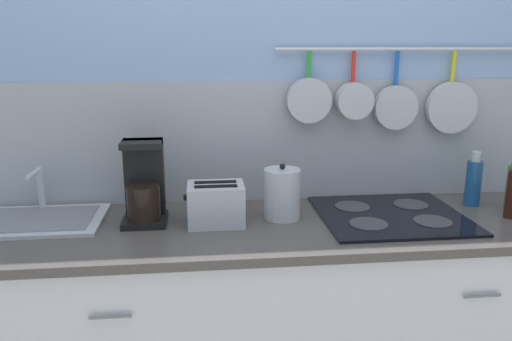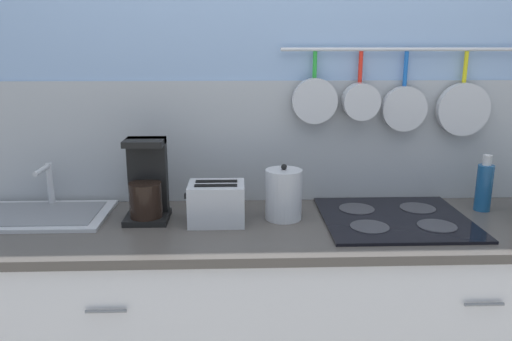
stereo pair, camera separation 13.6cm
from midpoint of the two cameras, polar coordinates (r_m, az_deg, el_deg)
wall_back at (r=2.25m, az=0.71°, el=6.25°), size 7.20×0.16×2.60m
cabinet_base at (r=2.20m, az=1.75°, el=-17.51°), size 2.62×0.62×0.86m
countertop at (r=2.00m, az=1.85°, el=-6.57°), size 2.66×0.64×0.03m
sink_basin at (r=2.22m, az=-25.75°, el=-5.01°), size 0.55×0.36×0.20m
coffee_maker at (r=2.04m, az=-14.53°, el=-2.08°), size 0.17×0.18×0.33m
toaster at (r=1.98m, az=-6.57°, el=-3.85°), size 0.24×0.17×0.17m
kettle at (r=2.03m, az=1.08°, el=-2.68°), size 0.15×0.15×0.23m
cooktop at (r=2.13m, az=13.40°, el=-4.99°), size 0.58×0.54×0.01m
bottle_olive_oil at (r=2.36m, az=22.11°, el=-1.21°), size 0.07×0.07×0.24m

